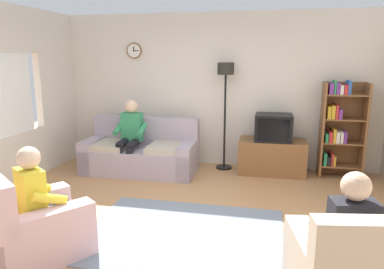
{
  "coord_description": "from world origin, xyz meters",
  "views": [
    {
      "loc": [
        0.88,
        -3.73,
        1.95
      ],
      "look_at": [
        -0.17,
        1.19,
        0.85
      ],
      "focal_mm": 33.42,
      "sensor_mm": 36.0,
      "label": 1
    }
  ],
  "objects_px": {
    "tv_stand": "(272,157)",
    "floor_lamp": "(225,86)",
    "person_on_couch": "(130,133)",
    "bookshelf": "(339,127)",
    "person_in_left_armchair": "(42,196)",
    "armchair_near_window": "(35,228)",
    "tv": "(273,127)",
    "couch": "(141,154)",
    "person_in_right_armchair": "(347,231)"
  },
  "relations": [
    {
      "from": "tv_stand",
      "to": "floor_lamp",
      "type": "xyz_separation_m",
      "value": [
        -0.82,
        0.1,
        1.16
      ]
    },
    {
      "from": "person_on_couch",
      "to": "bookshelf",
      "type": "bearing_deg",
      "value": 9.22
    },
    {
      "from": "person_in_left_armchair",
      "to": "armchair_near_window",
      "type": "bearing_deg",
      "value": -126.37
    },
    {
      "from": "tv",
      "to": "person_on_couch",
      "type": "relative_size",
      "value": 0.48
    },
    {
      "from": "bookshelf",
      "to": "armchair_near_window",
      "type": "xyz_separation_m",
      "value": [
        -3.35,
        -3.2,
        -0.54
      ]
    },
    {
      "from": "tv",
      "to": "person_in_left_armchair",
      "type": "bearing_deg",
      "value": -126.58
    },
    {
      "from": "tv_stand",
      "to": "floor_lamp",
      "type": "distance_m",
      "value": 1.43
    },
    {
      "from": "couch",
      "to": "person_on_couch",
      "type": "distance_m",
      "value": 0.42
    },
    {
      "from": "tv",
      "to": "person_in_left_armchair",
      "type": "height_order",
      "value": "person_in_left_armchair"
    },
    {
      "from": "bookshelf",
      "to": "floor_lamp",
      "type": "height_order",
      "value": "floor_lamp"
    },
    {
      "from": "armchair_near_window",
      "to": "floor_lamp",
      "type": "bearing_deg",
      "value": 65.37
    },
    {
      "from": "bookshelf",
      "to": "person_in_left_armchair",
      "type": "bearing_deg",
      "value": -136.51
    },
    {
      "from": "tv",
      "to": "bookshelf",
      "type": "height_order",
      "value": "bookshelf"
    },
    {
      "from": "tv",
      "to": "person_on_couch",
      "type": "bearing_deg",
      "value": -168.96
    },
    {
      "from": "bookshelf",
      "to": "person_in_right_armchair",
      "type": "bearing_deg",
      "value": -98.67
    },
    {
      "from": "tv_stand",
      "to": "armchair_near_window",
      "type": "relative_size",
      "value": 0.93
    },
    {
      "from": "tv",
      "to": "bookshelf",
      "type": "distance_m",
      "value": 1.05
    },
    {
      "from": "bookshelf",
      "to": "tv_stand",
      "type": "bearing_deg",
      "value": -176.25
    },
    {
      "from": "person_in_left_armchair",
      "to": "bookshelf",
      "type": "bearing_deg",
      "value": 43.49
    },
    {
      "from": "couch",
      "to": "armchair_near_window",
      "type": "relative_size",
      "value": 1.61
    },
    {
      "from": "person_in_right_armchair",
      "to": "person_in_left_armchair",
      "type": "bearing_deg",
      "value": 177.09
    },
    {
      "from": "tv",
      "to": "armchair_near_window",
      "type": "bearing_deg",
      "value": -126.58
    },
    {
      "from": "couch",
      "to": "tv_stand",
      "type": "xyz_separation_m",
      "value": [
        2.2,
        0.37,
        -0.02
      ]
    },
    {
      "from": "couch",
      "to": "armchair_near_window",
      "type": "xyz_separation_m",
      "value": [
        -0.1,
        -2.76,
        -0.02
      ]
    },
    {
      "from": "bookshelf",
      "to": "person_in_left_armchair",
      "type": "distance_m",
      "value": 4.55
    },
    {
      "from": "tv",
      "to": "bookshelf",
      "type": "relative_size",
      "value": 0.38
    },
    {
      "from": "floor_lamp",
      "to": "person_in_left_armchair",
      "type": "bearing_deg",
      "value": -114.33
    },
    {
      "from": "floor_lamp",
      "to": "couch",
      "type": "bearing_deg",
      "value": -161.18
    },
    {
      "from": "bookshelf",
      "to": "tv",
      "type": "bearing_deg",
      "value": -174.92
    },
    {
      "from": "person_in_right_armchair",
      "to": "bookshelf",
      "type": "bearing_deg",
      "value": 81.33
    },
    {
      "from": "armchair_near_window",
      "to": "person_in_right_armchair",
      "type": "bearing_deg",
      "value": -1.41
    },
    {
      "from": "person_in_left_armchair",
      "to": "person_in_right_armchair",
      "type": "height_order",
      "value": "same"
    },
    {
      "from": "tv",
      "to": "person_on_couch",
      "type": "height_order",
      "value": "person_on_couch"
    },
    {
      "from": "floor_lamp",
      "to": "person_on_couch",
      "type": "relative_size",
      "value": 1.49
    },
    {
      "from": "person_on_couch",
      "to": "person_in_right_armchair",
      "type": "relative_size",
      "value": 1.11
    },
    {
      "from": "tv",
      "to": "couch",
      "type": "bearing_deg",
      "value": -171.05
    },
    {
      "from": "couch",
      "to": "person_on_couch",
      "type": "height_order",
      "value": "person_on_couch"
    },
    {
      "from": "couch",
      "to": "person_in_right_armchair",
      "type": "distance_m",
      "value": 3.96
    },
    {
      "from": "bookshelf",
      "to": "person_in_left_armchair",
      "type": "height_order",
      "value": "bookshelf"
    },
    {
      "from": "couch",
      "to": "tv",
      "type": "distance_m",
      "value": 2.28
    },
    {
      "from": "tv_stand",
      "to": "floor_lamp",
      "type": "relative_size",
      "value": 0.59
    },
    {
      "from": "tv",
      "to": "person_in_left_armchair",
      "type": "distance_m",
      "value": 3.78
    },
    {
      "from": "armchair_near_window",
      "to": "bookshelf",
      "type": "bearing_deg",
      "value": 43.69
    },
    {
      "from": "floor_lamp",
      "to": "person_on_couch",
      "type": "bearing_deg",
      "value": -159.1
    },
    {
      "from": "tv_stand",
      "to": "bookshelf",
      "type": "xyz_separation_m",
      "value": [
        1.04,
        0.07,
        0.54
      ]
    },
    {
      "from": "floor_lamp",
      "to": "person_in_right_armchair",
      "type": "relative_size",
      "value": 1.65
    },
    {
      "from": "person_in_left_armchair",
      "to": "person_on_couch",
      "type": "bearing_deg",
      "value": 92.07
    },
    {
      "from": "person_in_left_armchair",
      "to": "tv",
      "type": "bearing_deg",
      "value": 53.42
    },
    {
      "from": "tv_stand",
      "to": "tv",
      "type": "relative_size",
      "value": 1.83
    },
    {
      "from": "person_on_couch",
      "to": "couch",
      "type": "bearing_deg",
      "value": 38.25
    }
  ]
}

